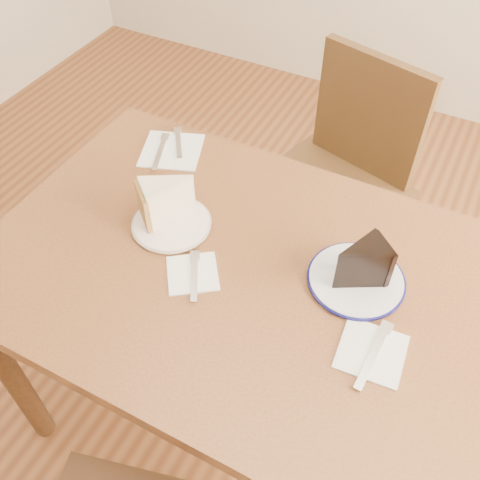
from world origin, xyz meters
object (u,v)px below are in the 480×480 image
at_px(chocolate_cake, 357,267).
at_px(plate_navy, 356,280).
at_px(chair_far, 335,184).
at_px(table, 244,294).
at_px(plate_cream, 172,224).
at_px(carrot_cake, 170,200).

bearing_deg(chocolate_cake, plate_navy, -63.00).
relative_size(chair_far, plate_navy, 4.38).
height_order(table, plate_cream, plate_cream).
distance_m(plate_navy, carrot_cake, 0.47).
bearing_deg(plate_cream, chocolate_cake, 3.92).
relative_size(chair_far, plate_cream, 4.90).
xyz_separation_m(plate_navy, carrot_cake, (-0.46, -0.02, 0.05)).
height_order(chair_far, plate_cream, chair_far).
distance_m(table, plate_navy, 0.27).
xyz_separation_m(chair_far, carrot_cake, (-0.24, -0.58, 0.31)).
xyz_separation_m(table, carrot_cake, (-0.23, 0.06, 0.16)).
distance_m(plate_navy, chocolate_cake, 0.06).
relative_size(table, chocolate_cake, 11.25).
bearing_deg(carrot_cake, chair_far, 108.21).
xyz_separation_m(plate_cream, chocolate_cake, (0.45, 0.03, 0.06)).
height_order(chair_far, chocolate_cake, chair_far).
xyz_separation_m(plate_navy, chocolate_cake, (-0.00, -0.01, 0.06)).
distance_m(table, chocolate_cake, 0.29).
bearing_deg(plate_cream, plate_navy, 5.26).
bearing_deg(plate_navy, chair_far, 111.83).
bearing_deg(chocolate_cake, plate_cream, 45.55).
relative_size(table, carrot_cake, 9.81).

